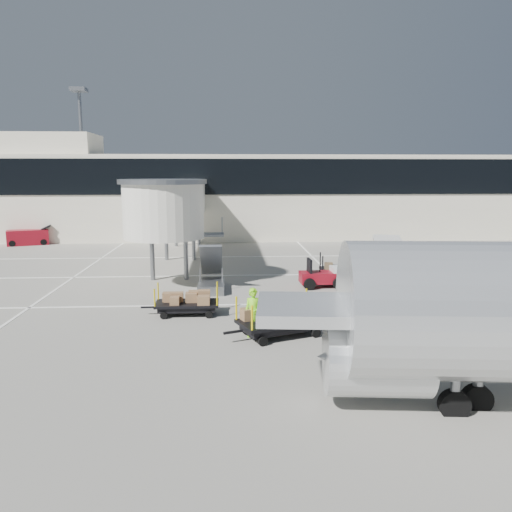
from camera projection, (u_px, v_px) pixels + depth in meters
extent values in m
plane|color=#A8A496|center=(239.00, 316.00, 22.42)|extent=(140.00, 140.00, 0.00)
cube|color=white|center=(238.00, 304.00, 24.39)|extent=(40.00, 0.15, 0.02)
cube|color=white|center=(236.00, 275.00, 31.28)|extent=(40.00, 0.15, 0.02)
cube|color=white|center=(234.00, 257.00, 38.17)|extent=(40.00, 0.15, 0.02)
cube|color=white|center=(327.00, 271.00, 32.60)|extent=(0.15, 30.00, 0.02)
cube|color=white|center=(78.00, 274.00, 31.69)|extent=(0.15, 30.00, 0.02)
cube|color=white|center=(232.00, 196.00, 51.29)|extent=(64.00, 12.00, 8.00)
cube|color=black|center=(232.00, 177.00, 45.00)|extent=(64.00, 0.12, 3.20)
cube|color=white|center=(43.00, 145.00, 47.47)|extent=(10.00, 6.00, 2.00)
cylinder|color=gray|center=(83.00, 162.00, 53.74)|extent=(0.36, 0.36, 15.00)
cube|color=gray|center=(79.00, 90.00, 52.50)|extent=(1.60, 1.60, 0.40)
cube|color=white|center=(179.00, 202.00, 36.25)|extent=(3.00, 18.00, 2.80)
cylinder|color=white|center=(163.00, 211.00, 27.39)|extent=(4.40, 4.40, 3.00)
cylinder|color=gray|center=(163.00, 182.00, 27.12)|extent=(4.80, 4.80, 0.25)
cylinder|color=gray|center=(152.00, 256.00, 29.77)|extent=(0.28, 0.28, 2.90)
cylinder|color=gray|center=(186.00, 256.00, 29.89)|extent=(0.28, 0.28, 2.90)
cylinder|color=gray|center=(166.00, 240.00, 36.66)|extent=(0.28, 0.28, 2.90)
cylinder|color=gray|center=(194.00, 240.00, 36.78)|extent=(0.28, 0.28, 2.90)
cylinder|color=gray|center=(176.00, 230.00, 43.55)|extent=(0.28, 0.28, 2.90)
cylinder|color=gray|center=(199.00, 229.00, 43.67)|extent=(0.28, 0.28, 2.90)
cube|color=gray|center=(211.00, 286.00, 27.22)|extent=(1.40, 2.60, 0.50)
cube|color=gray|center=(211.00, 260.00, 27.59)|extent=(1.20, 2.60, 2.06)
cube|color=gray|center=(212.00, 235.00, 28.76)|extent=(1.40, 1.20, 0.12)
cube|color=maroon|center=(322.00, 277.00, 28.07)|extent=(2.48, 1.25, 0.61)
cube|color=white|center=(338.00, 270.00, 28.09)|extent=(0.75, 1.14, 0.36)
cube|color=black|center=(309.00, 267.00, 27.91)|extent=(0.16, 1.02, 0.91)
cylinder|color=black|center=(310.00, 284.00, 27.39)|extent=(0.66, 0.28, 0.65)
cylinder|color=black|center=(305.00, 279.00, 28.69)|extent=(0.66, 0.28, 0.65)
cylinder|color=black|center=(339.00, 284.00, 27.54)|extent=(0.66, 0.28, 0.65)
cylinder|color=black|center=(333.00, 279.00, 28.84)|extent=(0.66, 0.28, 0.65)
cube|color=black|center=(347.00, 270.00, 30.13)|extent=(3.31, 1.86, 0.13)
cube|color=black|center=(346.00, 273.00, 30.16)|extent=(2.97, 1.59, 0.27)
cube|color=black|center=(314.00, 272.00, 30.20)|extent=(0.75, 0.15, 0.08)
cylinder|color=black|center=(329.00, 279.00, 29.52)|extent=(0.37, 0.18, 0.36)
cylinder|color=black|center=(327.00, 274.00, 30.93)|extent=(0.37, 0.18, 0.36)
cylinder|color=black|center=(367.00, 279.00, 29.46)|extent=(0.37, 0.18, 0.36)
cylinder|color=black|center=(363.00, 274.00, 30.87)|extent=(0.37, 0.18, 0.36)
cylinder|color=black|center=(323.00, 264.00, 29.38)|extent=(0.07, 0.07, 0.96)
cylinder|color=black|center=(320.00, 260.00, 30.79)|extent=(0.07, 0.07, 0.96)
cylinder|color=black|center=(375.00, 264.00, 29.30)|extent=(0.07, 0.07, 0.96)
cylinder|color=black|center=(370.00, 260.00, 30.71)|extent=(0.07, 0.07, 0.96)
cube|color=olive|center=(335.00, 267.00, 29.90)|extent=(0.48, 0.38, 0.32)
cube|color=olive|center=(355.00, 266.00, 29.85)|extent=(0.48, 0.45, 0.42)
cube|color=olive|center=(347.00, 266.00, 29.60)|extent=(0.54, 0.46, 0.47)
cube|color=#131A3C|center=(331.00, 264.00, 30.60)|extent=(0.55, 0.31, 0.39)
cube|color=#131A3C|center=(354.00, 266.00, 30.05)|extent=(0.54, 0.40, 0.30)
cube|color=#57585D|center=(345.00, 265.00, 30.11)|extent=(0.50, 0.32, 0.42)
cube|color=#131A3C|center=(360.00, 267.00, 29.81)|extent=(0.49, 0.41, 0.33)
cube|color=black|center=(281.00, 321.00, 19.64)|extent=(3.69, 2.76, 0.13)
cube|color=black|center=(281.00, 326.00, 19.67)|extent=(3.29, 2.41, 0.28)
cube|color=black|center=(233.00, 332.00, 18.82)|extent=(0.75, 0.37, 0.09)
cylinder|color=black|center=(263.00, 341.00, 18.56)|extent=(0.41, 0.28, 0.38)
cylinder|color=black|center=(246.00, 330.00, 19.89)|extent=(0.41, 0.28, 0.38)
cylinder|color=black|center=(316.00, 333.00, 19.53)|extent=(0.41, 0.28, 0.38)
cylinder|color=black|center=(297.00, 323.00, 20.86)|extent=(0.41, 0.28, 0.38)
cylinder|color=yellow|center=(252.00, 319.00, 18.23)|extent=(0.08, 0.08, 0.99)
cylinder|color=yellow|center=(236.00, 309.00, 19.56)|extent=(0.08, 0.08, 0.99)
cylinder|color=yellow|center=(326.00, 309.00, 19.55)|extent=(0.08, 0.08, 0.99)
cylinder|color=yellow|center=(306.00, 300.00, 20.89)|extent=(0.08, 0.08, 0.99)
cube|color=#8B6343|center=(256.00, 314.00, 19.60)|extent=(0.62, 0.58, 0.47)
cube|color=#8B6343|center=(264.00, 311.00, 19.85)|extent=(0.68, 0.60, 0.53)
cube|color=#8B6343|center=(293.00, 311.00, 19.88)|extent=(0.79, 0.67, 0.50)
cube|color=#8B6343|center=(261.00, 315.00, 19.44)|extent=(0.67, 0.70, 0.48)
cube|color=#8B6343|center=(278.00, 314.00, 19.49)|extent=(0.74, 0.67, 0.48)
cube|color=#8B6343|center=(306.00, 312.00, 19.76)|extent=(0.67, 0.71, 0.49)
cube|color=#8B6343|center=(284.00, 311.00, 19.87)|extent=(0.64, 0.63, 0.51)
cube|color=black|center=(187.00, 303.00, 22.61)|extent=(2.86, 1.46, 0.11)
cube|color=black|center=(187.00, 307.00, 22.63)|extent=(2.57, 1.24, 0.24)
cube|color=black|center=(148.00, 307.00, 22.51)|extent=(0.66, 0.08, 0.08)
cylinder|color=black|center=(164.00, 316.00, 21.97)|extent=(0.32, 0.14, 0.32)
cylinder|color=black|center=(167.00, 308.00, 23.23)|extent=(0.32, 0.14, 0.32)
cylinder|color=black|center=(209.00, 315.00, 22.10)|extent=(0.32, 0.14, 0.32)
cylinder|color=black|center=(210.00, 307.00, 23.36)|extent=(0.32, 0.14, 0.32)
cylinder|color=yellow|center=(155.00, 298.00, 21.81)|extent=(0.07, 0.07, 0.85)
cylinder|color=yellow|center=(158.00, 292.00, 23.07)|extent=(0.07, 0.07, 0.85)
cylinder|color=yellow|center=(217.00, 297.00, 22.00)|extent=(0.07, 0.07, 0.85)
cylinder|color=yellow|center=(217.00, 291.00, 23.26)|extent=(0.07, 0.07, 0.85)
cube|color=#8B6343|center=(204.00, 297.00, 22.78)|extent=(0.42, 0.37, 0.37)
cube|color=#8B6343|center=(191.00, 299.00, 22.25)|extent=(0.52, 0.44, 0.47)
cube|color=#8B6343|center=(206.00, 296.00, 23.04)|extent=(0.48, 0.49, 0.34)
cube|color=#8B6343|center=(202.00, 296.00, 22.92)|extent=(0.54, 0.36, 0.40)
cube|color=#8B6343|center=(195.00, 297.00, 22.68)|extent=(0.61, 0.44, 0.42)
cube|color=#8B6343|center=(174.00, 297.00, 22.81)|extent=(0.57, 0.45, 0.34)
cube|color=#8B6343|center=(170.00, 302.00, 22.05)|extent=(0.49, 0.43, 0.34)
cube|color=#8B6343|center=(202.00, 298.00, 22.39)|extent=(0.55, 0.44, 0.49)
imported|color=#82E918|center=(253.00, 313.00, 19.45)|extent=(0.75, 0.53, 1.97)
cube|color=white|center=(387.00, 249.00, 35.20)|extent=(3.03, 5.03, 1.52)
cube|color=white|center=(385.00, 249.00, 37.29)|extent=(1.89, 0.98, 0.88)
cube|color=black|center=(387.00, 243.00, 35.33)|extent=(2.61, 3.33, 0.61)
cylinder|color=black|center=(374.00, 262.00, 33.98)|extent=(0.39, 0.70, 0.67)
cylinder|color=black|center=(402.00, 263.00, 33.62)|extent=(0.39, 0.70, 0.67)
cylinder|color=black|center=(373.00, 255.00, 37.01)|extent=(0.39, 0.70, 0.67)
cylinder|color=black|center=(398.00, 256.00, 36.65)|extent=(0.39, 0.70, 0.67)
cube|color=maroon|center=(28.00, 237.00, 44.40)|extent=(3.71, 2.48, 1.35)
cube|color=black|center=(46.00, 227.00, 44.84)|extent=(1.23, 1.47, 0.48)
cylinder|color=black|center=(12.00, 244.00, 43.42)|extent=(0.58, 0.39, 0.54)
cylinder|color=black|center=(13.00, 242.00, 44.57)|extent=(0.58, 0.39, 0.54)
cylinder|color=black|center=(44.00, 242.00, 44.37)|extent=(0.58, 0.39, 0.54)
cylinder|color=black|center=(44.00, 240.00, 45.52)|extent=(0.58, 0.39, 0.54)
cube|color=silver|center=(431.00, 310.00, 13.26)|extent=(9.45, 3.49, 0.32)
cylinder|color=silver|center=(376.00, 357.00, 13.54)|extent=(2.97, 2.39, 2.12)
cube|color=silver|center=(378.00, 328.00, 13.40)|extent=(0.76, 0.30, 1.02)
cylinder|color=gray|center=(478.00, 391.00, 13.58)|extent=(0.28, 0.28, 1.02)
cylinder|color=black|center=(477.00, 399.00, 13.62)|extent=(0.86, 0.38, 0.83)
cylinder|color=gray|center=(455.00, 388.00, 13.21)|extent=(0.26, 0.26, 1.48)
cylinder|color=black|center=(454.00, 405.00, 13.28)|extent=(0.86, 0.38, 0.83)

